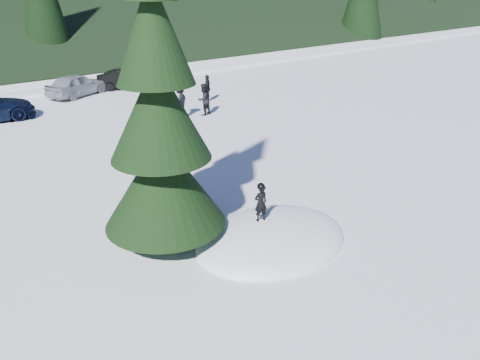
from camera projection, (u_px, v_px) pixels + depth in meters
ground at (271, 240)px, 12.81m from camera, size 200.00×200.00×0.00m
snow_mound at (271, 240)px, 12.81m from camera, size 4.48×3.52×0.96m
spruce_tall at (160, 123)px, 11.47m from camera, size 3.20×3.20×8.60m
spruce_short at (167, 147)px, 13.53m from camera, size 2.20×2.20×5.37m
child_skier at (261, 203)px, 12.65m from camera, size 0.43×0.33×1.04m
adult_0 at (204, 99)px, 24.41m from camera, size 0.94×0.81×1.65m
adult_1 at (207, 88)px, 27.28m from camera, size 0.89×0.92×1.54m
adult_2 at (180, 101)px, 23.76m from camera, size 1.33×1.21×1.79m
car_4 at (77, 85)px, 28.53m from camera, size 4.34×3.07×1.37m
car_5 at (127, 79)px, 30.49m from camera, size 3.97×2.69×1.24m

